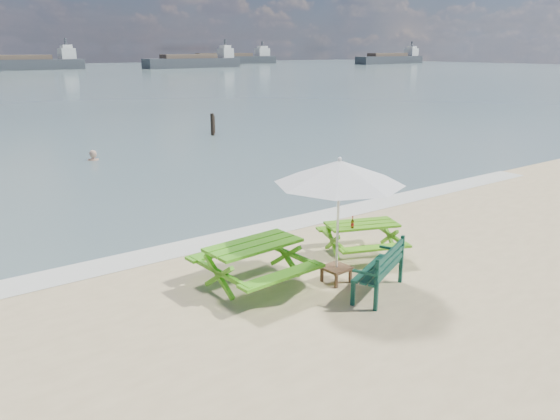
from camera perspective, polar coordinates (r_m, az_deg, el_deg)
foam_strip at (r=12.85m, az=-3.51°, el=-2.47°), size 22.00×0.90×0.01m
picnic_table_left at (r=9.95m, az=-2.74°, el=-5.83°), size 1.86×2.05×0.83m
picnic_table_right at (r=11.55m, az=8.49°, el=-3.10°), size 1.95×2.05×0.70m
park_bench at (r=9.86m, az=10.17°, el=-7.10°), size 1.49×1.01×0.87m
side_table at (r=10.25m, az=5.88°, el=-6.67°), size 0.50×0.50×0.30m
patio_umbrella at (r=9.66m, az=6.22°, el=3.96°), size 2.48×2.48×2.31m
beer_bottle at (r=11.08m, az=7.58°, el=-1.47°), size 0.06×0.06×0.25m
swimmer at (r=22.64m, az=-18.83°, el=3.91°), size 0.70×0.58×1.64m
mooring_pilings at (r=28.10m, az=-7.03°, el=8.67°), size 0.57×0.77×1.29m
cargo_ships at (r=141.86m, az=-11.26°, el=14.98°), size 153.04×37.28×4.40m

